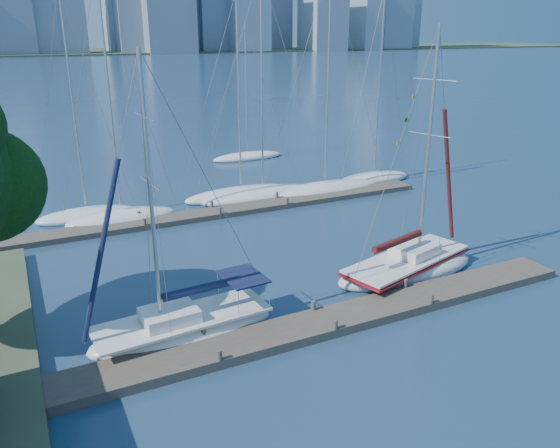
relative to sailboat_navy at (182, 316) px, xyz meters
name	(u,v)px	position (x,y,z in m)	size (l,w,h in m)	color
ground	(324,327)	(5.54, -1.89, -0.96)	(700.00, 700.00, 0.00)	navy
near_dock	(324,323)	(5.54, -1.89, -0.76)	(26.00, 2.00, 0.40)	#453C33
far_dock	(230,211)	(7.54, 14.11, -0.78)	(30.00, 1.80, 0.36)	#453C33
far_shore	(20,53)	(5.54, 318.11, -0.96)	(800.00, 100.00, 1.50)	#38472D
sailboat_navy	(182,316)	(0.00, 0.00, 0.00)	(7.84, 3.05, 11.87)	silver
sailboat_maroon	(408,257)	(12.07, 0.78, 0.04)	(8.55, 4.71, 12.74)	silver
bg_boat_0	(87,214)	(-1.40, 17.30, -0.67)	(6.80, 4.69, 14.71)	silver
bg_boat_1	(122,217)	(0.57, 15.63, -0.64)	(7.22, 2.77, 15.89)	silver
bg_boat_2	(241,194)	(9.70, 17.27, -0.68)	(9.11, 4.16, 14.68)	silver
bg_boat_3	(263,195)	(11.05, 16.27, -0.66)	(9.86, 5.62, 16.08)	silver
bg_boat_4	(325,189)	(15.98, 15.57, -0.66)	(9.84, 4.62, 16.54)	silver
bg_boat_5	(374,178)	(21.34, 16.63, -0.66)	(6.85, 2.81, 15.25)	silver
bg_boat_7	(248,156)	(15.21, 28.96, -0.72)	(7.40, 3.60, 12.70)	silver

